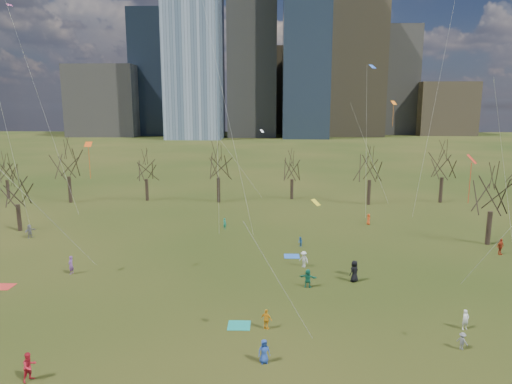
{
  "coord_description": "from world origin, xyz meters",
  "views": [
    {
      "loc": [
        1.45,
        -32.39,
        15.35
      ],
      "look_at": [
        0.0,
        12.0,
        7.0
      ],
      "focal_mm": 32.0,
      "sensor_mm": 36.0,
      "label": 1
    }
  ],
  "objects_px": {
    "blanket_teal": "(239,325)",
    "person_1": "(465,320)",
    "blanket_navy": "(292,256)",
    "person_2": "(29,367)",
    "blanket_crimson": "(3,287)",
    "person_4": "(266,319)",
    "person_0": "(264,351)"
  },
  "relations": [
    {
      "from": "person_0",
      "to": "person_1",
      "type": "relative_size",
      "value": 1.04
    },
    {
      "from": "blanket_crimson",
      "to": "person_4",
      "type": "distance_m",
      "value": 23.85
    },
    {
      "from": "person_1",
      "to": "person_4",
      "type": "xyz_separation_m",
      "value": [
        -13.88,
        -0.43,
        0.01
      ]
    },
    {
      "from": "blanket_teal",
      "to": "blanket_navy",
      "type": "relative_size",
      "value": 1.0
    },
    {
      "from": "blanket_navy",
      "to": "person_2",
      "type": "bearing_deg",
      "value": -125.33
    },
    {
      "from": "person_1",
      "to": "person_2",
      "type": "relative_size",
      "value": 0.85
    },
    {
      "from": "blanket_navy",
      "to": "person_0",
      "type": "height_order",
      "value": "person_0"
    },
    {
      "from": "person_1",
      "to": "person_4",
      "type": "relative_size",
      "value": 0.99
    },
    {
      "from": "blanket_teal",
      "to": "person_4",
      "type": "xyz_separation_m",
      "value": [
        1.95,
        -0.46,
        0.72
      ]
    },
    {
      "from": "person_0",
      "to": "person_2",
      "type": "relative_size",
      "value": 0.88
    },
    {
      "from": "person_0",
      "to": "blanket_teal",
      "type": "bearing_deg",
      "value": 96.68
    },
    {
      "from": "person_4",
      "to": "blanket_navy",
      "type": "bearing_deg",
      "value": -71.28
    },
    {
      "from": "person_1",
      "to": "person_2",
      "type": "bearing_deg",
      "value": 174.47
    },
    {
      "from": "blanket_crimson",
      "to": "person_1",
      "type": "bearing_deg",
      "value": -9.93
    },
    {
      "from": "blanket_teal",
      "to": "person_1",
      "type": "height_order",
      "value": "person_1"
    },
    {
      "from": "blanket_teal",
      "to": "person_1",
      "type": "bearing_deg",
      "value": -0.11
    },
    {
      "from": "blanket_navy",
      "to": "blanket_crimson",
      "type": "height_order",
      "value": "same"
    },
    {
      "from": "person_0",
      "to": "person_2",
      "type": "xyz_separation_m",
      "value": [
        -13.28,
        -2.24,
        0.1
      ]
    },
    {
      "from": "blanket_navy",
      "to": "person_4",
      "type": "bearing_deg",
      "value": -98.89
    },
    {
      "from": "blanket_navy",
      "to": "blanket_crimson",
      "type": "xyz_separation_m",
      "value": [
        -25.31,
        -9.01,
        0.0
      ]
    },
    {
      "from": "blanket_navy",
      "to": "blanket_crimson",
      "type": "bearing_deg",
      "value": -160.41
    },
    {
      "from": "blanket_teal",
      "to": "person_0",
      "type": "distance_m",
      "value": 5.13
    },
    {
      "from": "blanket_teal",
      "to": "blanket_crimson",
      "type": "height_order",
      "value": "same"
    },
    {
      "from": "blanket_crimson",
      "to": "person_4",
      "type": "relative_size",
      "value": 1.09
    },
    {
      "from": "blanket_crimson",
      "to": "person_1",
      "type": "height_order",
      "value": "person_1"
    },
    {
      "from": "person_2",
      "to": "blanket_teal",
      "type": "bearing_deg",
      "value": -29.45
    },
    {
      "from": "blanket_navy",
      "to": "person_4",
      "type": "relative_size",
      "value": 1.09
    },
    {
      "from": "person_2",
      "to": "person_4",
      "type": "xyz_separation_m",
      "value": [
        13.38,
        6.51,
        -0.12
      ]
    },
    {
      "from": "blanket_navy",
      "to": "person_2",
      "type": "xyz_separation_m",
      "value": [
        -15.86,
        -22.37,
        0.84
      ]
    },
    {
      "from": "blanket_teal",
      "to": "person_4",
      "type": "height_order",
      "value": "person_4"
    },
    {
      "from": "person_0",
      "to": "person_1",
      "type": "height_order",
      "value": "person_0"
    },
    {
      "from": "blanket_teal",
      "to": "blanket_navy",
      "type": "height_order",
      "value": "same"
    }
  ]
}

